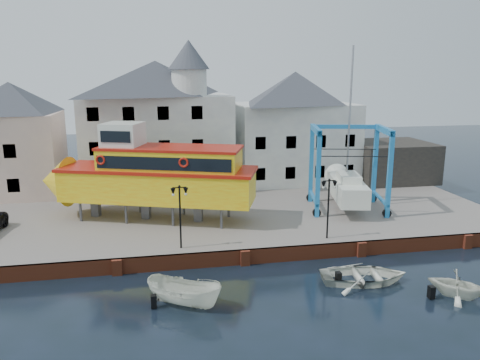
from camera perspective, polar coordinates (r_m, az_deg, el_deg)
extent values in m
plane|color=black|center=(30.69, 0.61, -10.31)|extent=(140.00, 140.00, 0.00)
cube|color=slate|center=(40.72, -2.44, -3.61)|extent=(44.00, 22.00, 1.00)
cube|color=brown|center=(30.60, 0.56, -9.36)|extent=(44.00, 0.25, 1.00)
cube|color=brown|center=(30.04, -14.76, -10.26)|extent=(0.60, 0.36, 1.00)
cube|color=brown|center=(30.45, 0.63, -9.48)|extent=(0.60, 0.36, 1.00)
cube|color=brown|center=(32.86, 14.58, -8.19)|extent=(0.60, 0.36, 1.00)
cube|color=brown|center=(36.89, 25.98, -6.76)|extent=(0.60, 0.36, 1.00)
cube|color=beige|center=(47.86, -25.68, 2.84)|extent=(8.00, 7.00, 7.50)
pyramid|color=#383C46|center=(47.34, -26.30, 8.98)|extent=(8.00, 7.00, 2.80)
cube|color=black|center=(44.85, -25.89, -0.60)|extent=(1.00, 0.08, 1.20)
cube|color=black|center=(44.31, -26.27, 3.17)|extent=(1.00, 0.08, 1.20)
cube|color=silver|center=(46.60, -9.96, 4.63)|extent=(14.00, 8.00, 9.00)
pyramid|color=#383C46|center=(46.13, -10.26, 12.14)|extent=(14.00, 8.00, 3.20)
cube|color=black|center=(43.51, -16.97, -0.23)|extent=(1.00, 0.08, 1.20)
cube|color=black|center=(43.28, -13.03, -0.06)|extent=(1.00, 0.08, 1.20)
cube|color=black|center=(43.24, -9.06, 0.10)|extent=(1.00, 0.08, 1.20)
cube|color=black|center=(43.42, -5.10, 0.27)|extent=(1.00, 0.08, 1.20)
cube|color=black|center=(42.95, -17.24, 3.67)|extent=(1.00, 0.08, 1.20)
cube|color=black|center=(42.71, -13.23, 3.86)|extent=(1.00, 0.08, 1.20)
cube|color=black|center=(42.68, -9.20, 4.03)|extent=(1.00, 0.08, 1.20)
cube|color=black|center=(42.86, -5.18, 4.18)|extent=(1.00, 0.08, 1.20)
cube|color=black|center=(42.60, -17.51, 7.65)|extent=(1.00, 0.08, 1.20)
cube|color=black|center=(42.36, -13.44, 7.87)|extent=(1.00, 0.08, 1.20)
cube|color=black|center=(42.32, -9.35, 8.04)|extent=(1.00, 0.08, 1.20)
cube|color=black|center=(42.50, -5.26, 8.18)|extent=(1.00, 0.08, 1.20)
cylinder|color=silver|center=(43.88, -6.20, 11.71)|extent=(3.20, 3.20, 2.40)
cone|color=#383C46|center=(43.89, -6.28, 14.98)|extent=(3.80, 3.80, 2.60)
cube|color=silver|center=(49.36, 6.57, 4.62)|extent=(12.00, 8.00, 8.00)
pyramid|color=#383C46|center=(48.87, 6.74, 11.12)|extent=(12.00, 8.00, 3.20)
cube|color=black|center=(44.86, 2.48, 0.72)|extent=(1.00, 0.08, 1.20)
cube|color=black|center=(45.63, 6.15, 0.87)|extent=(1.00, 0.08, 1.20)
cube|color=black|center=(46.57, 9.69, 1.01)|extent=(1.00, 0.08, 1.20)
cube|color=black|center=(47.69, 13.07, 1.13)|extent=(1.00, 0.08, 1.20)
cube|color=black|center=(44.32, 2.52, 4.52)|extent=(1.00, 0.08, 1.20)
cube|color=black|center=(45.09, 6.25, 4.60)|extent=(1.00, 0.08, 1.20)
cube|color=black|center=(46.05, 9.83, 4.66)|extent=(1.00, 0.08, 1.20)
cube|color=black|center=(47.18, 13.26, 4.70)|extent=(1.00, 0.08, 1.20)
cube|color=black|center=(51.75, 17.82, 2.22)|extent=(8.00, 7.00, 4.00)
cylinder|color=black|center=(30.28, -7.30, -4.68)|extent=(0.12, 0.12, 4.00)
cube|color=black|center=(29.73, -7.41, -0.91)|extent=(0.90, 0.06, 0.06)
sphere|color=black|center=(29.71, -7.41, -0.78)|extent=(0.16, 0.16, 0.16)
cone|color=black|center=(29.77, -8.16, -1.45)|extent=(0.32, 0.32, 0.45)
sphere|color=silver|center=(29.82, -8.15, -1.79)|extent=(0.18, 0.18, 0.18)
cone|color=black|center=(29.82, -6.63, -1.38)|extent=(0.32, 0.32, 0.45)
sphere|color=silver|center=(29.86, -6.62, -1.72)|extent=(0.18, 0.18, 0.18)
cylinder|color=black|center=(32.38, 10.69, -3.63)|extent=(0.12, 0.12, 4.00)
cube|color=black|center=(31.86, 10.84, -0.10)|extent=(0.90, 0.06, 0.06)
sphere|color=black|center=(31.84, 10.85, 0.03)|extent=(0.16, 0.16, 0.16)
cone|color=black|center=(31.77, 10.15, -0.60)|extent=(0.32, 0.32, 0.45)
sphere|color=silver|center=(31.82, 10.14, -0.92)|extent=(0.18, 0.18, 0.18)
cone|color=black|center=(32.06, 11.49, -0.54)|extent=(0.32, 0.32, 0.45)
sphere|color=silver|center=(32.11, 11.47, -0.85)|extent=(0.18, 0.18, 0.18)
cylinder|color=#59595E|center=(37.77, -18.86, -3.63)|extent=(0.26, 0.26, 1.57)
cylinder|color=#59595E|center=(40.26, -16.94, -2.48)|extent=(0.26, 0.26, 1.57)
cylinder|color=#59595E|center=(36.22, -13.73, -3.99)|extent=(0.26, 0.26, 1.57)
cylinder|color=#59595E|center=(38.82, -12.08, -2.76)|extent=(0.26, 0.26, 1.57)
cylinder|color=#59595E|center=(35.00, -8.18, -4.35)|extent=(0.26, 0.26, 1.57)
cylinder|color=#59595E|center=(37.67, -6.88, -3.05)|extent=(0.26, 0.26, 1.57)
cylinder|color=#59595E|center=(34.12, -2.29, -4.68)|extent=(0.26, 0.26, 1.57)
cylinder|color=#59595E|center=(36.86, -1.40, -3.32)|extent=(0.26, 0.26, 1.57)
cube|color=#59595E|center=(38.78, -17.18, -3.08)|extent=(0.77, 0.70, 1.57)
cube|color=#59595E|center=(37.14, -11.37, -3.45)|extent=(0.77, 0.70, 1.57)
cube|color=#59595E|center=(35.92, -5.11, -3.80)|extent=(0.77, 0.70, 1.57)
cube|color=#FDAA0A|center=(36.30, -9.97, -0.62)|extent=(15.09, 8.69, 2.30)
cone|color=#FDAA0A|center=(39.84, -21.54, -0.13)|extent=(3.51, 4.51, 3.97)
cube|color=#B21B0D|center=(36.03, -10.04, 1.32)|extent=(15.44, 8.96, 0.23)
cube|color=#FDAA0A|center=(35.56, -8.50, 2.42)|extent=(11.02, 6.88, 1.67)
cube|color=black|center=(33.87, -9.41, 1.95)|extent=(9.45, 3.46, 0.94)
cube|color=black|center=(37.25, -7.67, 3.01)|extent=(9.45, 3.46, 0.94)
cube|color=#B21B0D|center=(35.41, -8.55, 3.90)|extent=(11.26, 7.05, 0.19)
cube|color=silver|center=(36.55, -14.09, 5.30)|extent=(3.47, 3.47, 1.90)
cube|color=black|center=(35.28, -14.97, 5.11)|extent=(2.16, 0.83, 0.84)
torus|color=#B21B0D|center=(35.56, -16.66, 2.36)|extent=(0.74, 0.39, 0.73)
torus|color=#B21B0D|center=(33.33, -6.90, 2.13)|extent=(0.74, 0.39, 0.73)
cube|color=#227EBF|center=(36.64, 9.51, 0.62)|extent=(0.40, 0.40, 6.79)
cylinder|color=black|center=(37.41, 9.33, -3.95)|extent=(0.72, 0.38, 0.68)
cube|color=#227EBF|center=(41.03, 8.68, 1.98)|extent=(0.40, 0.40, 6.79)
cylinder|color=black|center=(41.71, 8.54, -2.14)|extent=(0.72, 0.38, 0.68)
cube|color=#227EBF|center=(37.78, 17.77, 0.55)|extent=(0.40, 0.40, 6.79)
cylinder|color=black|center=(38.52, 17.46, -3.89)|extent=(0.72, 0.38, 0.68)
cube|color=#227EBF|center=(42.04, 16.12, 1.88)|extent=(0.40, 0.40, 6.79)
cylinder|color=black|center=(42.71, 15.87, -2.14)|extent=(0.72, 0.38, 0.68)
cube|color=#227EBF|center=(38.32, 9.24, 6.07)|extent=(1.38, 4.81, 0.48)
cube|color=#227EBF|center=(39.39, 8.95, -2.12)|extent=(1.28, 4.79, 0.20)
cube|color=#227EBF|center=(39.40, 17.21, 5.84)|extent=(1.38, 4.81, 0.48)
cube|color=#227EBF|center=(40.45, 16.68, -2.12)|extent=(1.28, 4.79, 0.20)
cube|color=#227EBF|center=(40.96, 12.67, 6.36)|extent=(5.76, 1.59, 0.34)
cube|color=silver|center=(39.64, 12.92, -1.04)|extent=(3.75, 7.59, 1.55)
cone|color=silver|center=(43.76, 11.86, 0.34)|extent=(2.51, 2.00, 2.23)
cube|color=#59595E|center=(39.91, 12.84, -2.59)|extent=(0.60, 1.76, 0.68)
cube|color=silver|center=(38.93, 13.13, 0.31)|extent=(2.14, 3.18, 0.58)
cylinder|color=#99999E|center=(39.12, 13.24, 7.85)|extent=(0.19, 0.19, 10.67)
cube|color=black|center=(37.34, 13.66, 2.81)|extent=(5.12, 1.25, 0.05)
cube|color=black|center=(40.72, 12.67, 3.69)|extent=(5.12, 1.25, 0.05)
imported|color=silver|center=(26.01, -6.78, -14.93)|extent=(4.59, 3.75, 1.70)
imported|color=silver|center=(29.34, 14.81, -11.91)|extent=(5.53, 4.28, 1.06)
imported|color=silver|center=(29.36, 24.91, -12.73)|extent=(4.15, 4.10, 1.65)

